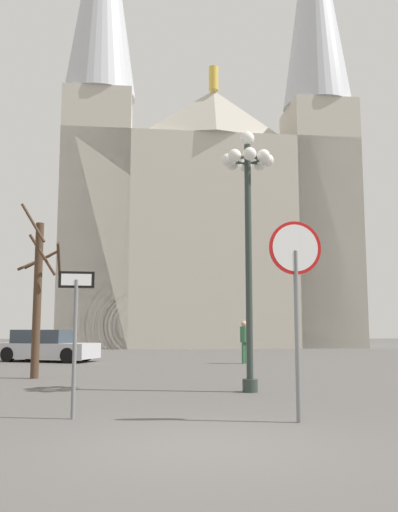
{
  "coord_description": "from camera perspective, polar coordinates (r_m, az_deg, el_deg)",
  "views": [
    {
      "loc": [
        -0.13,
        -7.2,
        1.54
      ],
      "look_at": [
        0.35,
        18.03,
        4.8
      ],
      "focal_mm": 38.08,
      "sensor_mm": 36.0,
      "label": 1
    }
  ],
  "objects": [
    {
      "name": "parked_car_near_silver",
      "position": [
        25.0,
        -15.72,
        -9.13
      ],
      "size": [
        4.6,
        2.95,
        1.38
      ],
      "color": "#B7B7BC",
      "rests_on": "ground"
    },
    {
      "name": "pedestrian_walking",
      "position": [
        22.75,
        4.74,
        -8.53
      ],
      "size": [
        0.32,
        0.32,
        1.75
      ],
      "color": "#33663F",
      "rests_on": "ground"
    },
    {
      "name": "ground_plane",
      "position": [
        7.36,
        -0.04,
        -19.43
      ],
      "size": [
        120.0,
        120.0,
        0.0
      ],
      "primitive_type": "plane",
      "color": "#514F4C"
    },
    {
      "name": "bare_tree",
      "position": [
        17.09,
        -16.55,
        -3.67
      ],
      "size": [
        1.44,
        1.31,
        5.22
      ],
      "color": "#473323",
      "rests_on": "ground"
    },
    {
      "name": "stop_sign",
      "position": [
        9.15,
        10.13,
        -2.15
      ],
      "size": [
        0.89,
        0.17,
        3.28
      ],
      "color": "slate",
      "rests_on": "ground"
    },
    {
      "name": "one_way_arrow_sign",
      "position": [
        9.54,
        -12.87,
        -7.01
      ],
      "size": [
        0.6,
        0.13,
        2.47
      ],
      "color": "slate",
      "rests_on": "ground"
    },
    {
      "name": "street_lamp",
      "position": [
        13.38,
        5.17,
        5.22
      ],
      "size": [
        1.3,
        1.3,
        6.35
      ],
      "color": "#2D3833",
      "rests_on": "ground"
    },
    {
      "name": "cathedral",
      "position": [
        43.14,
        0.82,
        5.85
      ],
      "size": [
        22.64,
        14.71,
        38.03
      ],
      "color": "#BCB5A5",
      "rests_on": "ground"
    }
  ]
}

